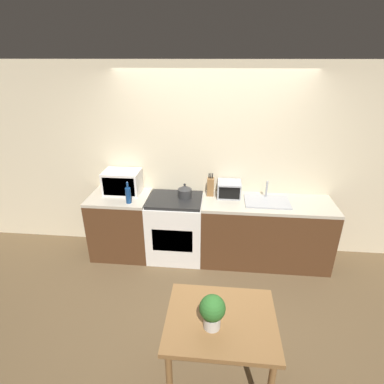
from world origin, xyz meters
The scene contains 13 objects.
ground_plane centered at (0.00, 0.00, 0.00)m, with size 16.00×16.00×0.00m, color brown.
wall_back centered at (0.00, 1.20, 1.30)m, with size 10.00×0.06×2.60m.
counter_left_run centered at (-1.22, 0.86, 0.45)m, with size 0.80×0.62×0.90m.
counter_right_run centered at (0.77, 0.86, 0.45)m, with size 1.71×0.62×0.90m.
stove_range centered at (-0.45, 0.86, 0.45)m, with size 0.74×0.62×0.90m.
kettle centered at (-0.33, 0.92, 0.98)m, with size 0.19×0.19×0.20m.
microwave centered at (-1.19, 0.98, 1.06)m, with size 0.49×0.34×0.32m.
bottle centered at (-1.03, 0.68, 1.01)m, with size 0.07×0.07×0.29m.
knife_block centered at (0.01, 1.02, 1.03)m, with size 0.09×0.10×0.32m.
toaster_oven centered at (0.26, 1.01, 1.00)m, with size 0.31×0.28×0.21m.
sink_basin centered at (0.76, 0.87, 0.91)m, with size 0.57×0.39×0.24m.
dining_table centered at (0.18, -0.97, 0.66)m, with size 0.86×0.70×0.77m.
potted_plant centered at (0.11, -1.06, 0.93)m, with size 0.19×0.19×0.28m.
Camera 1 is at (0.12, -2.69, 2.62)m, focal length 28.00 mm.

